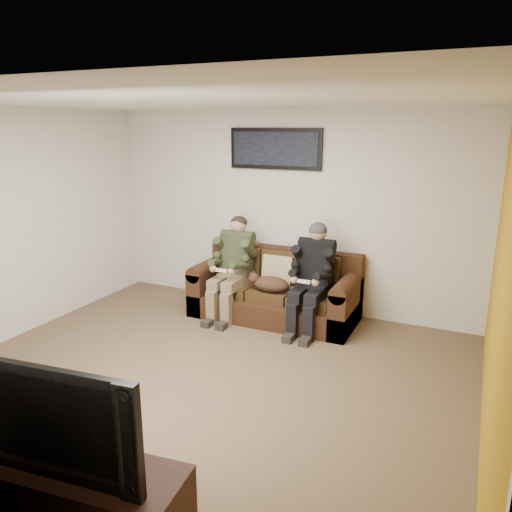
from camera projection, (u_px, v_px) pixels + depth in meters
The scene contains 15 objects.
floor at pixel (203, 378), 4.88m from camera, with size 5.00×5.00×0.00m, color brown.
ceiling at pixel (194, 100), 4.21m from camera, with size 5.00×5.00×0.00m, color silver.
wall_back at pixel (288, 211), 6.52m from camera, with size 5.00×5.00×0.00m, color beige.
wall_left at pixel (6, 226), 5.56m from camera, with size 4.50×4.50×0.00m, color beige.
wall_right at pixel (502, 285), 3.53m from camera, with size 4.50×4.50×0.00m, color beige.
accent_wall_right at pixel (501, 285), 3.53m from camera, with size 4.50×4.50×0.00m, color #AC7B11.
sofa at pixel (276, 292), 6.39m from camera, with size 2.07×0.89×0.85m.
throw_pillow at pixel (278, 270), 6.35m from camera, with size 0.40×0.11×0.38m, color tan.
throw_blanket at pixel (241, 243), 6.73m from camera, with size 0.42×0.21×0.08m, color #C6BA91.
person_left at pixel (233, 262), 6.35m from camera, with size 0.51×0.87×1.27m.
person_right at pixel (313, 271), 5.92m from camera, with size 0.51×0.86×1.28m.
cat at pixel (270, 284), 6.10m from camera, with size 0.66×0.26×0.24m.
framed_poster at pixel (275, 149), 6.36m from camera, with size 1.25×0.05×0.52m.
tv_stand at pixel (70, 496), 3.01m from camera, with size 1.46×0.47×0.46m, color black.
television at pixel (61, 412), 2.86m from camera, with size 1.20×0.16×0.69m, color black.
Camera 1 is at (2.32, -3.78, 2.40)m, focal length 35.00 mm.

